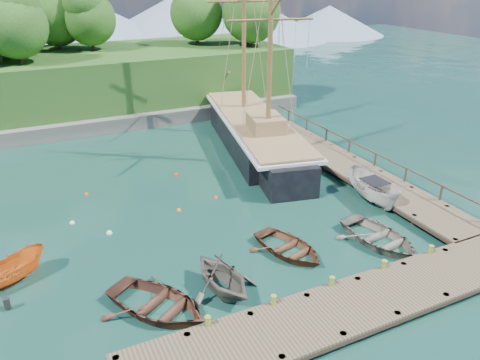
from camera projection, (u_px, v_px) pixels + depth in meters
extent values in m
plane|color=#143B2D|center=(242.00, 251.00, 24.71)|extent=(160.00, 160.00, 0.00)
cube|color=#453A29|center=(351.00, 305.00, 19.94)|extent=(20.00, 3.20, 0.12)
cube|color=black|center=(351.00, 308.00, 20.00)|extent=(20.00, 3.20, 0.20)
cube|color=#453A29|center=(340.00, 161.00, 34.74)|extent=(3.20, 24.00, 0.12)
cube|color=black|center=(340.00, 163.00, 34.80)|extent=(3.20, 24.00, 0.20)
cylinder|color=black|center=(453.00, 248.00, 24.84)|extent=(0.28, 0.28, 1.10)
cylinder|color=black|center=(253.00, 125.00, 44.03)|extent=(0.28, 0.28, 1.10)
cylinder|color=black|center=(277.00, 122.00, 45.05)|extent=(0.28, 0.28, 1.10)
cylinder|color=olive|center=(208.00, 337.00, 18.95)|extent=(0.26, 0.26, 0.45)
cylinder|color=olive|center=(273.00, 315.00, 20.13)|extent=(0.26, 0.26, 0.45)
cylinder|color=olive|center=(331.00, 296.00, 21.31)|extent=(0.26, 0.26, 0.45)
cylinder|color=olive|center=(382.00, 279.00, 22.49)|extent=(0.26, 0.26, 0.45)
cylinder|color=olive|center=(428.00, 263.00, 23.66)|extent=(0.26, 0.26, 0.45)
imported|color=#4D2B20|center=(158.00, 311.00, 20.37)|extent=(5.66, 6.04, 1.02)
imported|color=#59564B|center=(222.00, 292.00, 21.59)|extent=(3.95, 4.39, 2.04)
imported|color=brown|center=(288.00, 253.00, 24.50)|extent=(4.06, 4.91, 0.88)
imported|color=slate|center=(379.00, 243.00, 25.34)|extent=(4.10, 5.29, 1.01)
imported|color=orange|center=(10.00, 283.00, 22.15)|extent=(4.04, 2.87, 1.46)
imported|color=beige|center=(372.00, 201.00, 29.93)|extent=(2.43, 5.17, 1.92)
cube|color=black|center=(254.00, 139.00, 38.48)|extent=(7.55, 15.02, 2.99)
cube|color=black|center=(230.00, 109.00, 46.65)|extent=(3.45, 4.95, 2.69)
cube|color=black|center=(287.00, 180.00, 31.23)|extent=(3.96, 4.29, 2.84)
cube|color=silver|center=(255.00, 122.00, 37.87)|extent=(8.53, 19.45, 0.25)
cube|color=olive|center=(255.00, 119.00, 37.77)|extent=(8.03, 18.96, 0.12)
cube|color=olive|center=(266.00, 124.00, 34.80)|extent=(2.90, 3.42, 1.20)
cylinder|color=brown|center=(223.00, 73.00, 48.55)|extent=(1.67, 6.80, 1.69)
cylinder|color=brown|center=(244.00, 12.00, 37.74)|extent=(0.36, 0.36, 15.86)
cylinder|color=brown|center=(271.00, 31.00, 31.47)|extent=(0.36, 0.36, 14.59)
cylinder|color=#8C7A59|center=(228.00, 3.00, 42.94)|extent=(2.33, 10.74, 9.21)
sphere|color=white|center=(109.00, 234.00, 26.28)|extent=(0.34, 0.34, 0.34)
sphere|color=orange|center=(179.00, 211.00, 28.73)|extent=(0.29, 0.29, 0.29)
sphere|color=#EB4D11|center=(216.00, 198.00, 30.28)|extent=(0.29, 0.29, 0.29)
sphere|color=silver|center=(253.00, 183.00, 32.46)|extent=(0.34, 0.34, 0.34)
sphere|color=#F83E19|center=(86.00, 195.00, 30.71)|extent=(0.28, 0.28, 0.28)
sphere|color=red|center=(176.00, 175.00, 33.59)|extent=(0.35, 0.35, 0.35)
sphere|color=white|center=(72.00, 223.00, 27.32)|extent=(0.31, 0.31, 0.31)
cube|color=#474744|center=(41.00, 130.00, 41.00)|extent=(50.00, 4.00, 1.40)
cube|color=#234713|center=(32.00, 88.00, 44.93)|extent=(50.00, 14.00, 6.00)
cylinder|color=#382616|center=(251.00, 39.00, 49.24)|extent=(0.36, 0.36, 1.40)
sphere|color=#1D4512|center=(251.00, 13.00, 48.16)|extent=(6.00, 6.00, 6.00)
cylinder|color=#382616|center=(93.00, 43.00, 46.89)|extent=(0.36, 0.36, 1.40)
sphere|color=#1D4512|center=(90.00, 19.00, 45.93)|extent=(5.13, 5.13, 5.13)
cylinder|color=#382616|center=(59.00, 42.00, 47.48)|extent=(0.36, 0.36, 1.40)
sphere|color=#1D4512|center=(55.00, 15.00, 46.39)|extent=(6.05, 6.05, 6.05)
cylinder|color=#382616|center=(248.00, 38.00, 50.13)|extent=(0.36, 0.36, 1.40)
sphere|color=#1D4512|center=(249.00, 17.00, 49.23)|extent=(4.77, 4.77, 4.77)
cylinder|color=#382616|center=(20.00, 55.00, 40.36)|extent=(0.36, 0.36, 1.40)
sphere|color=#1D4512|center=(15.00, 26.00, 39.35)|extent=(5.47, 5.47, 5.47)
cylinder|color=#382616|center=(197.00, 37.00, 50.49)|extent=(0.36, 0.36, 1.40)
sphere|color=#1D4512|center=(196.00, 14.00, 49.47)|extent=(5.55, 5.55, 5.55)
cylinder|color=#382616|center=(0.00, 40.00, 48.96)|extent=(0.36, 0.36, 1.40)
cylinder|color=#382616|center=(43.00, 36.00, 51.14)|extent=(0.36, 0.36, 1.40)
sphere|color=#1D4512|center=(39.00, 12.00, 50.08)|extent=(5.89, 5.89, 5.89)
cone|color=#728CA5|center=(176.00, 20.00, 88.10)|extent=(36.00, 36.00, 9.00)
cone|color=#728CA5|center=(260.00, 21.00, 95.58)|extent=(28.00, 28.00, 7.00)
cone|color=#728CA5|center=(95.00, 27.00, 82.42)|extent=(32.00, 32.00, 8.00)
cone|color=#728CA5|center=(329.00, 20.00, 102.47)|extent=(24.00, 24.00, 6.00)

